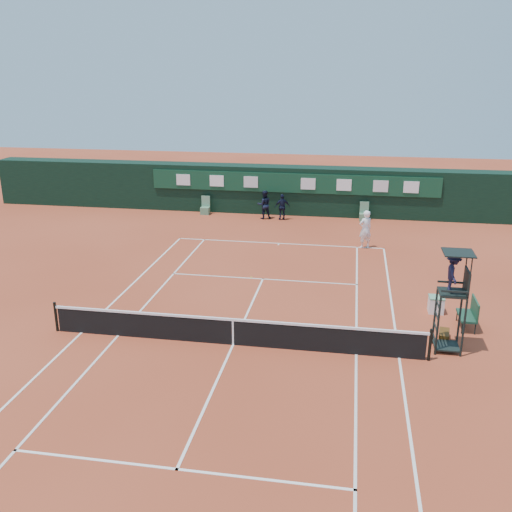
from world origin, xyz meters
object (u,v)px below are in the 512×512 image
Objects in this scene: player_bench at (470,312)px; cooler at (436,304)px; umpire_chair at (453,281)px; player at (365,229)px; tennis_net at (233,331)px.

player_bench reaches higher than cooler.
player is at bearing 103.05° from umpire_chair.
tennis_net and player_bench have the same top height.
cooler is at bearing 76.78° from player.
umpire_chair is at bearing 71.57° from player.
player_bench is 0.60× the size of player.
umpire_chair reaches higher than cooler.
umpire_chair is 5.30× the size of cooler.
umpire_chair is at bearing 6.80° from tennis_net.
player reaches higher than cooler.
tennis_net is 10.75× the size of player_bench.
player is (-2.62, 7.93, 0.67)m from cooler.
player_bench is 9.84m from player.
player_bench is at bearing 60.88° from umpire_chair.
player_bench is 1.60m from cooler.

